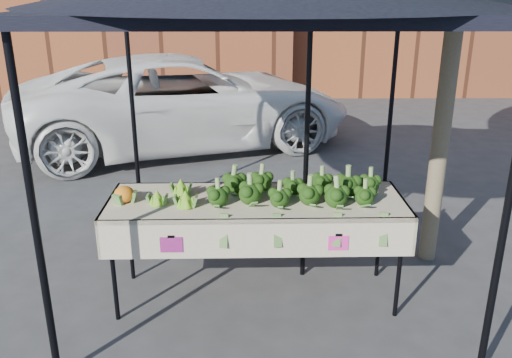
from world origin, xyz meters
The scene contains 7 objects.
ground centered at (0.00, 0.00, 0.00)m, with size 90.00×90.00×0.00m, color #323235.
table centered at (0.12, -0.06, 0.45)m, with size 2.41×0.83×0.90m.
canopy centered at (0.20, 0.38, 1.37)m, with size 3.16×3.16×2.74m, color black, non-canonical shape.
broccoli_heap centered at (0.44, -0.04, 1.01)m, with size 1.44×0.54×0.22m, color black.
romanesco_cluster centered at (-0.55, -0.08, 0.99)m, with size 0.40×0.44×0.17m, color #88BF2B.
cauliflower_pair centered at (-0.93, -0.11, 0.98)m, with size 0.17×0.17×0.15m, color orange.
street_tree centered at (1.81, 0.62, 2.30)m, with size 2.34×2.34×4.60m, color #1E4C14, non-canonical shape.
Camera 1 is at (0.08, -4.08, 2.53)m, focal length 37.60 mm.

